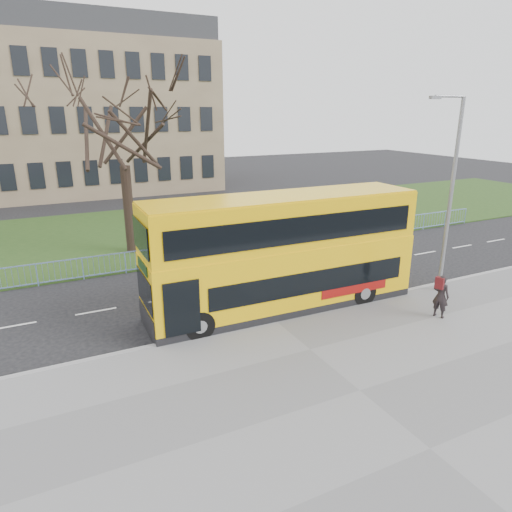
{
  "coord_description": "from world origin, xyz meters",
  "views": [
    {
      "loc": [
        -7.63,
        -15.54,
        7.76
      ],
      "look_at": [
        0.49,
        1.0,
        1.87
      ],
      "focal_mm": 32.0,
      "sensor_mm": 36.0,
      "label": 1
    }
  ],
  "objects": [
    {
      "name": "guard_railing",
      "position": [
        0.0,
        6.6,
        0.55
      ],
      "size": [
        40.0,
        0.12,
        1.1
      ],
      "primitive_type": null,
      "color": "#7B9EDB",
      "rests_on": "ground"
    },
    {
      "name": "pavement",
      "position": [
        0.0,
        -6.75,
        0.06
      ],
      "size": [
        80.0,
        10.5,
        0.12
      ],
      "primitive_type": "cube",
      "color": "slate",
      "rests_on": "ground"
    },
    {
      "name": "civic_building",
      "position": [
        -5.0,
        35.0,
        7.0
      ],
      "size": [
        30.0,
        15.0,
        14.0
      ],
      "primitive_type": "cube",
      "color": "#79634C",
      "rests_on": "ground"
    },
    {
      "name": "yellow_bus",
      "position": [
        0.95,
        -0.51,
        2.48
      ],
      "size": [
        11.07,
        2.85,
        4.62
      ],
      "rotation": [
        0.0,
        0.0,
        -0.02
      ],
      "color": "yellow",
      "rests_on": "ground"
    },
    {
      "name": "ground",
      "position": [
        0.0,
        0.0,
        0.0
      ],
      "size": [
        120.0,
        120.0,
        0.0
      ],
      "primitive_type": "plane",
      "color": "black",
      "rests_on": "ground"
    },
    {
      "name": "grass_verge",
      "position": [
        0.0,
        14.3,
        0.04
      ],
      "size": [
        80.0,
        15.4,
        0.08
      ],
      "primitive_type": "cube",
      "color": "#1F3B15",
      "rests_on": "ground"
    },
    {
      "name": "street_lamp",
      "position": [
        7.94,
        -2.14,
        4.63
      ],
      "size": [
        1.74,
        0.29,
        8.22
      ],
      "rotation": [
        0.0,
        0.0,
        -0.07
      ],
      "color": "gray",
      "rests_on": "pavement"
    },
    {
      "name": "bare_tree",
      "position": [
        -3.0,
        10.0,
        5.85
      ],
      "size": [
        8.08,
        8.08,
        11.54
      ],
      "primitive_type": null,
      "color": "black",
      "rests_on": "grass_verge"
    },
    {
      "name": "pedestrian",
      "position": [
        5.87,
        -4.14,
        0.97
      ],
      "size": [
        0.6,
        0.73,
        1.71
      ],
      "primitive_type": "imported",
      "rotation": [
        0.0,
        0.0,
        1.93
      ],
      "color": "black",
      "rests_on": "pavement"
    },
    {
      "name": "kerb",
      "position": [
        0.0,
        -1.55,
        0.07
      ],
      "size": [
        80.0,
        0.2,
        0.14
      ],
      "primitive_type": "cube",
      "color": "gray",
      "rests_on": "ground"
    }
  ]
}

